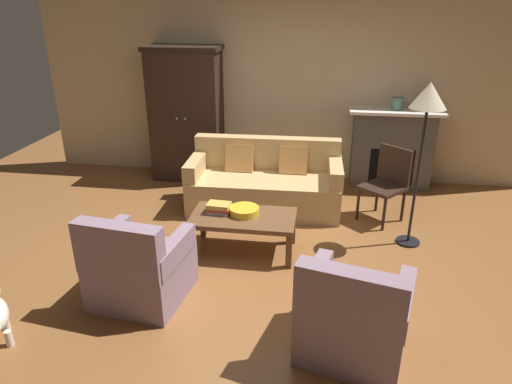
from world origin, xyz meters
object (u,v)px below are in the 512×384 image
object	(u,v)px
fireplace	(392,148)
mantel_vase_terracotta	(427,100)
fruit_bowl	(244,211)
floor_lamp	(428,106)
armchair_near_right	(353,318)
side_chair_wooden	(388,180)
armchair_near_left	(139,269)
armoire	(187,114)
coffee_table	(243,220)
book_stack	(219,208)
couch	(265,184)
mantel_vase_jade	(397,104)

from	to	relation	value
fireplace	mantel_vase_terracotta	world-z (taller)	mantel_vase_terracotta
fruit_bowl	floor_lamp	distance (m)	2.13
fireplace	mantel_vase_terracotta	xyz separation A→B (m)	(0.38, -0.02, 0.70)
armchair_near_right	side_chair_wooden	xyz separation A→B (m)	(0.49, 2.44, 0.20)
fruit_bowl	armchair_near_left	world-z (taller)	armchair_near_left
armoire	coffee_table	bearing A→B (deg)	-60.16
coffee_table	book_stack	size ratio (longest dim) A/B	4.26
couch	mantel_vase_jade	size ratio (longest dim) A/B	11.87
armoire	book_stack	world-z (taller)	armoire
fruit_bowl	floor_lamp	size ratio (longest dim) A/B	0.18
mantel_vase_terracotta	armchair_near_left	bearing A→B (deg)	-132.83
armchair_near_left	armchair_near_right	distance (m)	1.90
coffee_table	side_chair_wooden	size ratio (longest dim) A/B	1.22
fruit_bowl	book_stack	xyz separation A→B (m)	(-0.27, -0.01, 0.02)
fireplace	book_stack	bearing A→B (deg)	-133.47
couch	side_chair_wooden	world-z (taller)	side_chair_wooden
armchair_near_right	fruit_bowl	bearing A→B (deg)	127.01
mantel_vase_jade	side_chair_wooden	bearing A→B (deg)	-98.82
fireplace	mantel_vase_terracotta	bearing A→B (deg)	-2.70
coffee_table	mantel_vase_jade	bearing A→B (deg)	50.81
couch	side_chair_wooden	distance (m)	1.52
armoire	armchair_near_right	world-z (taller)	armoire
armchair_near_left	armoire	bearing A→B (deg)	97.97
coffee_table	mantel_vase_terracotta	world-z (taller)	mantel_vase_terracotta
fireplace	book_stack	distance (m)	2.94
armoire	armchair_near_left	bearing A→B (deg)	-82.03
armchair_near_right	mantel_vase_terracotta	bearing A→B (deg)	73.57
couch	side_chair_wooden	bearing A→B (deg)	-4.52
mantel_vase_terracotta	side_chair_wooden	distance (m)	1.44
couch	floor_lamp	bearing A→B (deg)	-22.62
mantel_vase_jade	mantel_vase_terracotta	distance (m)	0.39
book_stack	side_chair_wooden	world-z (taller)	side_chair_wooden
fireplace	book_stack	world-z (taller)	fireplace
armchair_near_right	floor_lamp	distance (m)	2.32
couch	mantel_vase_jade	xyz separation A→B (m)	(1.67, 0.98, 0.88)
armchair_near_left	floor_lamp	distance (m)	3.18
mantel_vase_jade	side_chair_wooden	xyz separation A→B (m)	(-0.17, -1.10, -0.69)
book_stack	floor_lamp	world-z (taller)	floor_lamp
fireplace	armchair_near_left	world-z (taller)	fireplace
mantel_vase_terracotta	coffee_table	bearing A→B (deg)	-134.77
fireplace	side_chair_wooden	world-z (taller)	fireplace
armchair_near_right	mantel_vase_jade	bearing A→B (deg)	79.38
mantel_vase_terracotta	armchair_near_right	distance (m)	3.81
armoire	mantel_vase_jade	size ratio (longest dim) A/B	11.73
armoire	book_stack	size ratio (longest dim) A/B	7.44
armchair_near_right	book_stack	bearing A→B (deg)	133.51
couch	side_chair_wooden	xyz separation A→B (m)	(1.50, -0.12, 0.19)
coffee_table	mantel_vase_terracotta	xyz separation A→B (m)	(2.13, 2.15, 0.90)
fruit_bowl	armchair_near_left	bearing A→B (deg)	-127.12
side_chair_wooden	fruit_bowl	bearing A→B (deg)	-147.52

